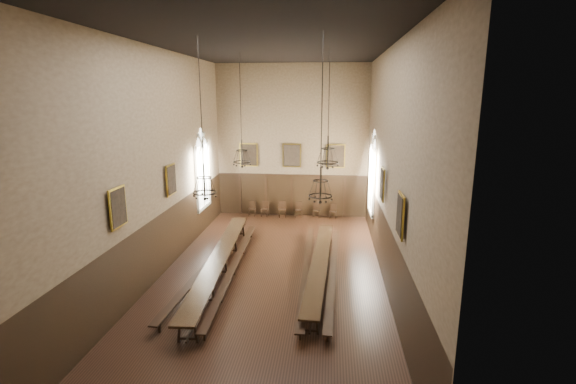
% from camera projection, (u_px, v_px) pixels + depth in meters
% --- Properties ---
extents(floor, '(9.00, 18.00, 0.02)m').
position_uv_depth(floor, '(271.00, 276.00, 16.97)').
color(floor, black).
rests_on(floor, ground).
extents(ceiling, '(9.00, 18.00, 0.02)m').
position_uv_depth(ceiling, '(269.00, 43.00, 14.95)').
color(ceiling, black).
rests_on(ceiling, ground).
extents(wall_back, '(9.00, 0.02, 9.00)m').
position_uv_depth(wall_back, '(292.00, 142.00, 24.70)').
color(wall_back, '#816B4F').
rests_on(wall_back, ground).
extents(wall_front, '(9.00, 0.02, 9.00)m').
position_uv_depth(wall_front, '(197.00, 252.00, 7.22)').
color(wall_front, '#816B4F').
rests_on(wall_front, ground).
extents(wall_left, '(0.02, 18.00, 9.00)m').
position_uv_depth(wall_left, '(157.00, 165.00, 16.41)').
color(wall_left, '#816B4F').
rests_on(wall_left, ground).
extents(wall_right, '(0.02, 18.00, 9.00)m').
position_uv_depth(wall_right, '(390.00, 169.00, 15.51)').
color(wall_right, '#816B4F').
rests_on(wall_right, ground).
extents(wainscot_panelling, '(9.00, 18.00, 2.50)m').
position_uv_depth(wainscot_panelling, '(271.00, 247.00, 16.69)').
color(wainscot_panelling, black).
rests_on(wainscot_panelling, floor).
extents(table_left, '(1.41, 10.77, 0.84)m').
position_uv_depth(table_left, '(220.00, 265.00, 16.99)').
color(table_left, black).
rests_on(table_left, floor).
extents(table_right, '(1.06, 9.37, 0.73)m').
position_uv_depth(table_right, '(320.00, 268.00, 16.80)').
color(table_right, black).
rests_on(table_right, floor).
extents(bench_left_outer, '(0.87, 10.35, 0.47)m').
position_uv_depth(bench_left_outer, '(211.00, 264.00, 17.40)').
color(bench_left_outer, black).
rests_on(bench_left_outer, floor).
extents(bench_left_inner, '(0.72, 10.22, 0.46)m').
position_uv_depth(bench_left_inner, '(234.00, 268.00, 16.97)').
color(bench_left_inner, black).
rests_on(bench_left_inner, floor).
extents(bench_right_inner, '(0.44, 10.06, 0.45)m').
position_uv_depth(bench_right_inner, '(307.00, 269.00, 16.92)').
color(bench_right_inner, black).
rests_on(bench_right_inner, floor).
extents(bench_right_outer, '(0.63, 9.54, 0.43)m').
position_uv_depth(bench_right_outer, '(333.00, 273.00, 16.60)').
color(bench_right_outer, black).
rests_on(bench_right_outer, floor).
extents(chair_1, '(0.43, 0.43, 0.92)m').
position_uv_depth(chair_1, '(252.00, 211.00, 25.42)').
color(chair_1, black).
rests_on(chair_1, floor).
extents(chair_2, '(0.45, 0.45, 0.91)m').
position_uv_depth(chair_2, '(265.00, 212.00, 25.35)').
color(chair_2, black).
rests_on(chair_2, floor).
extents(chair_3, '(0.50, 0.50, 0.97)m').
position_uv_depth(chair_3, '(282.00, 212.00, 25.21)').
color(chair_3, black).
rests_on(chair_3, floor).
extents(chair_4, '(0.42, 0.42, 0.92)m').
position_uv_depth(chair_4, '(299.00, 213.00, 25.13)').
color(chair_4, black).
rests_on(chair_4, floor).
extents(chair_5, '(0.43, 0.43, 0.91)m').
position_uv_depth(chair_5, '(316.00, 213.00, 25.08)').
color(chair_5, black).
rests_on(chair_5, floor).
extents(chair_6, '(0.43, 0.43, 0.87)m').
position_uv_depth(chair_6, '(333.00, 214.00, 24.89)').
color(chair_6, black).
rests_on(chair_6, floor).
extents(chandelier_back_left, '(0.82, 0.82, 4.93)m').
position_uv_depth(chandelier_back_left, '(242.00, 154.00, 18.88)').
color(chandelier_back_left, black).
rests_on(chandelier_back_left, ceiling).
extents(chandelier_back_right, '(0.92, 0.92, 4.79)m').
position_uv_depth(chandelier_back_right, '(328.00, 156.00, 17.73)').
color(chandelier_back_right, black).
rests_on(chandelier_back_right, ceiling).
extents(chandelier_front_left, '(0.81, 0.81, 5.22)m').
position_uv_depth(chandelier_front_left, '(204.00, 182.00, 14.12)').
color(chandelier_front_left, black).
rests_on(chandelier_front_left, ceiling).
extents(chandelier_front_right, '(0.75, 0.75, 5.08)m').
position_uv_depth(chandelier_front_right, '(321.00, 184.00, 13.07)').
color(chandelier_front_right, black).
rests_on(chandelier_front_right, ceiling).
extents(portrait_back_0, '(1.10, 0.12, 1.40)m').
position_uv_depth(portrait_back_0, '(249.00, 155.00, 25.01)').
color(portrait_back_0, '#A68727').
rests_on(portrait_back_0, wall_back).
extents(portrait_back_1, '(1.10, 0.12, 1.40)m').
position_uv_depth(portrait_back_1, '(292.00, 155.00, 24.75)').
color(portrait_back_1, '#A68727').
rests_on(portrait_back_1, wall_back).
extents(portrait_back_2, '(1.10, 0.12, 1.40)m').
position_uv_depth(portrait_back_2, '(336.00, 156.00, 24.49)').
color(portrait_back_2, '#A68727').
rests_on(portrait_back_2, wall_back).
extents(portrait_left_0, '(0.12, 1.00, 1.30)m').
position_uv_depth(portrait_left_0, '(171.00, 180.00, 17.54)').
color(portrait_left_0, '#A68727').
rests_on(portrait_left_0, wall_left).
extents(portrait_left_1, '(0.12, 1.00, 1.30)m').
position_uv_depth(portrait_left_1, '(118.00, 207.00, 13.18)').
color(portrait_left_1, '#A68727').
rests_on(portrait_left_1, wall_left).
extents(portrait_right_0, '(0.12, 1.00, 1.30)m').
position_uv_depth(portrait_right_0, '(382.00, 184.00, 16.68)').
color(portrait_right_0, '#A68727').
rests_on(portrait_right_0, wall_right).
extents(portrait_right_1, '(0.12, 1.00, 1.30)m').
position_uv_depth(portrait_right_1, '(400.00, 215.00, 12.31)').
color(portrait_right_1, '#A68727').
rests_on(portrait_right_1, wall_right).
extents(window_right, '(0.20, 2.20, 4.60)m').
position_uv_depth(window_right, '(373.00, 172.00, 21.10)').
color(window_right, white).
rests_on(window_right, wall_right).
extents(window_left, '(0.20, 2.20, 4.60)m').
position_uv_depth(window_left, '(202.00, 169.00, 21.98)').
color(window_left, white).
rests_on(window_left, wall_left).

